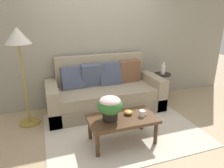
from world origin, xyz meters
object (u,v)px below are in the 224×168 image
object	(u,v)px
couch	(105,93)
coffee_table	(122,121)
floor_lamp	(19,45)
snack_bowl	(128,112)
table_vase	(163,69)
side_table	(162,82)
potted_plant	(110,106)
coffee_mug	(142,113)

from	to	relation	value
couch	coffee_table	distance (m)	1.18
couch	floor_lamp	size ratio (longest dim) A/B	1.35
snack_bowl	coffee_table	bearing A→B (deg)	-152.58
floor_lamp	table_vase	size ratio (longest dim) A/B	6.29
side_table	potted_plant	world-z (taller)	potted_plant
coffee_table	snack_bowl	distance (m)	0.16
coffee_mug	snack_bowl	world-z (taller)	coffee_mug
couch	table_vase	bearing A→B (deg)	1.70
coffee_mug	snack_bowl	bearing A→B (deg)	146.87
coffee_table	coffee_mug	xyz separation A→B (m)	(0.30, -0.05, 0.10)
coffee_table	side_table	size ratio (longest dim) A/B	1.65
potted_plant	table_vase	bearing A→B (deg)	36.94
potted_plant	floor_lamp	bearing A→B (deg)	137.59
side_table	floor_lamp	size ratio (longest dim) A/B	0.37
potted_plant	table_vase	xyz separation A→B (m)	(1.62, 1.22, 0.09)
table_vase	floor_lamp	bearing A→B (deg)	-176.63
side_table	coffee_mug	distance (m)	1.72
potted_plant	table_vase	size ratio (longest dim) A/B	1.35
couch	floor_lamp	xyz separation A→B (m)	(-1.44, -0.12, 1.05)
floor_lamp	snack_bowl	bearing A→B (deg)	-34.04
couch	table_vase	xyz separation A→B (m)	(1.34, 0.04, 0.37)
side_table	snack_bowl	xyz separation A→B (m)	(-1.31, -1.17, 0.03)
couch	coffee_mug	world-z (taller)	couch
coffee_mug	side_table	bearing A→B (deg)	48.57
potted_plant	snack_bowl	xyz separation A→B (m)	(0.31, 0.06, -0.18)
potted_plant	coffee_mug	size ratio (longest dim) A/B	2.68
floor_lamp	coffee_mug	size ratio (longest dim) A/B	12.51
potted_plant	snack_bowl	world-z (taller)	potted_plant
coffee_table	potted_plant	world-z (taller)	potted_plant
couch	table_vase	distance (m)	1.39
coffee_table	coffee_mug	bearing A→B (deg)	-10.15
snack_bowl	table_vase	bearing A→B (deg)	41.39
couch	side_table	xyz separation A→B (m)	(1.34, 0.06, 0.07)
side_table	table_vase	world-z (taller)	table_vase
potted_plant	couch	bearing A→B (deg)	76.47
coffee_mug	snack_bowl	xyz separation A→B (m)	(-0.18, 0.12, -0.01)
couch	table_vase	size ratio (longest dim) A/B	8.50
coffee_mug	table_vase	size ratio (longest dim) A/B	0.50
snack_bowl	table_vase	size ratio (longest dim) A/B	0.49
side_table	table_vase	size ratio (longest dim) A/B	2.30
floor_lamp	snack_bowl	world-z (taller)	floor_lamp
floor_lamp	couch	bearing A→B (deg)	4.92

